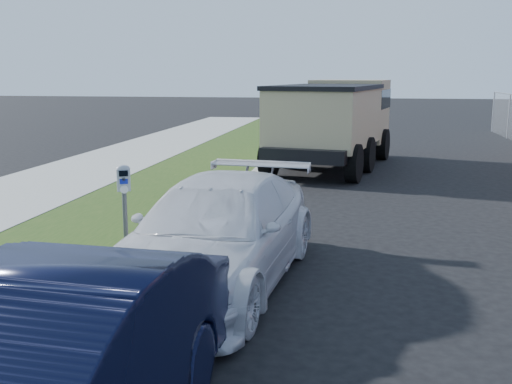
# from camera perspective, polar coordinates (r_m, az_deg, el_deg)

# --- Properties ---
(ground) EXTENTS (120.00, 120.00, 0.00)m
(ground) POSITION_cam_1_polar(r_m,az_deg,el_deg) (7.49, 9.42, -9.37)
(ground) COLOR black
(ground) RESTS_ON ground
(streetside) EXTENTS (6.12, 50.00, 0.15)m
(streetside) POSITION_cam_1_polar(r_m,az_deg,el_deg) (10.89, -21.22, -3.08)
(streetside) COLOR gray
(streetside) RESTS_ON ground
(parking_meter) EXTENTS (0.22, 0.18, 1.32)m
(parking_meter) POSITION_cam_1_polar(r_m,az_deg,el_deg) (8.02, -12.45, -0.05)
(parking_meter) COLOR #3F4247
(parking_meter) RESTS_ON ground
(white_wagon) EXTENTS (2.27, 4.69, 1.32)m
(white_wagon) POSITION_cam_1_polar(r_m,az_deg,el_deg) (7.52, -3.75, -3.87)
(white_wagon) COLOR silver
(white_wagon) RESTS_ON ground
(dump_truck) EXTENTS (3.47, 6.51, 2.42)m
(dump_truck) POSITION_cam_1_polar(r_m,az_deg,el_deg) (17.28, 7.53, 6.96)
(dump_truck) COLOR black
(dump_truck) RESTS_ON ground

